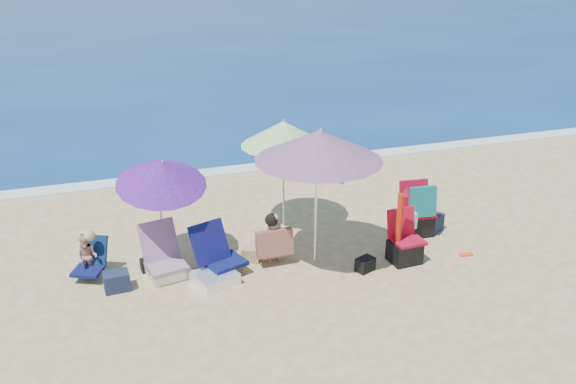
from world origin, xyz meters
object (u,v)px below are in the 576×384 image
object	(u,v)px
umbrella_striped	(283,133)
person_center	(274,239)
person_left	(88,256)
umbrella_turquoise	(319,145)
umbrella_blue	(161,173)
camp_chair_left	(404,247)
furled_umbrella	(400,221)
chair_navy	(216,266)
chair_rainbow	(165,262)
camp_chair_right	(417,216)

from	to	relation	value
umbrella_striped	person_center	xyz separation A→B (m)	(-0.58, -1.29, -1.33)
umbrella_striped	person_left	bearing A→B (deg)	-166.47
umbrella_turquoise	umbrella_blue	bearing A→B (deg)	163.11
camp_chair_left	furled_umbrella	bearing A→B (deg)	179.51
furled_umbrella	camp_chair_left	xyz separation A→B (m)	(0.11, -0.00, -0.47)
chair_navy	chair_rainbow	size ratio (longest dim) A/B	1.18
chair_navy	camp_chair_left	bearing A→B (deg)	-7.49
umbrella_striped	chair_navy	bearing A→B (deg)	-136.53
umbrella_turquoise	umbrella_striped	size ratio (longest dim) A/B	1.13
umbrella_turquoise	person_center	size ratio (longest dim) A/B	2.61
person_left	camp_chair_right	bearing A→B (deg)	-2.78
chair_rainbow	umbrella_striped	bearing A→B (deg)	26.19
camp_chair_left	chair_navy	bearing A→B (deg)	172.51
umbrella_turquoise	umbrella_striped	bearing A→B (deg)	93.00
chair_navy	camp_chair_right	distance (m)	3.71
furled_umbrella	camp_chair_left	bearing A→B (deg)	-0.49
chair_navy	camp_chair_left	xyz separation A→B (m)	(3.02, -0.40, 0.04)
camp_chair_right	person_center	distance (m)	2.70
furled_umbrella	person_center	bearing A→B (deg)	162.54
umbrella_blue	chair_navy	world-z (taller)	umbrella_blue
umbrella_striped	furled_umbrella	bearing A→B (deg)	-54.95
umbrella_turquoise	umbrella_striped	world-z (taller)	umbrella_turquoise
person_left	chair_navy	bearing A→B (deg)	-20.10
umbrella_turquoise	umbrella_striped	distance (m)	1.51
umbrella_striped	person_left	xyz separation A→B (m)	(-3.42, -0.82, -1.39)
umbrella_turquoise	camp_chair_left	world-z (taller)	umbrella_turquoise
chair_navy	person_center	distance (m)	1.03
umbrella_striped	person_center	bearing A→B (deg)	-114.36
camp_chair_left	person_left	world-z (taller)	camp_chair_left
furled_umbrella	chair_navy	size ratio (longest dim) A/B	1.34
umbrella_turquoise	umbrella_striped	xyz separation A→B (m)	(-0.08, 1.49, -0.23)
chair_navy	furled_umbrella	bearing A→B (deg)	-7.75
umbrella_striped	camp_chair_right	size ratio (longest dim) A/B	2.06
camp_chair_right	person_left	bearing A→B (deg)	177.22
umbrella_turquoise	umbrella_blue	world-z (taller)	umbrella_turquoise
person_left	chair_rainbow	bearing A→B (deg)	-15.33
umbrella_blue	chair_navy	xyz separation A→B (m)	(0.63, -0.70, -1.34)
umbrella_turquoise	chair_rainbow	world-z (taller)	umbrella_turquoise
umbrella_blue	chair_rainbow	size ratio (longest dim) A/B	2.29
umbrella_striped	camp_chair_right	world-z (taller)	umbrella_striped
furled_umbrella	chair_rainbow	bearing A→B (deg)	168.13
umbrella_turquoise	camp_chair_left	size ratio (longest dim) A/B	2.67
umbrella_turquoise	furled_umbrella	distance (m)	1.82
umbrella_striped	chair_navy	distance (m)	2.66
umbrella_blue	camp_chair_right	xyz separation A→B (m)	(4.32, -0.30, -1.21)
umbrella_striped	chair_rainbow	distance (m)	2.98
furled_umbrella	person_left	bearing A→B (deg)	167.31
umbrella_turquoise	camp_chair_left	xyz separation A→B (m)	(1.36, -0.41, -1.73)
furled_umbrella	umbrella_striped	bearing A→B (deg)	125.05
furled_umbrella	chair_navy	xyz separation A→B (m)	(-2.90, 0.40, -0.51)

